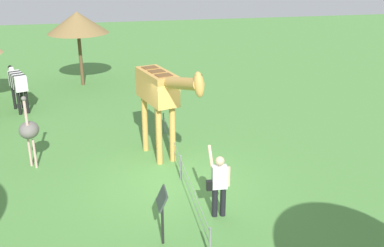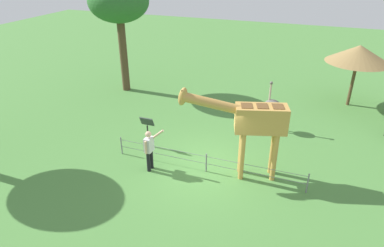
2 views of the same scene
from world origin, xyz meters
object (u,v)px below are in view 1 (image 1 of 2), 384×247
Objects in this scene: ostrich at (29,130)px; shade_hut_aside at (77,23)px; visitor at (219,183)px; zebra at (17,83)px; info_sign at (162,206)px; giraffe at (161,92)px.

shade_hut_aside reaches higher than ostrich.
shade_hut_aside is at bearing -163.89° from visitor.
zebra is 0.52× the size of shade_hut_aside.
shade_hut_aside is 13.35m from info_sign.
ostrich is at bearing -93.00° from giraffe.
shade_hut_aside is (-3.27, 2.33, 1.77)m from zebra.
visitor is at bearing 14.55° from giraffe.
giraffe is at bearing 87.00° from ostrich.
zebra is 5.44m from ostrich.
giraffe is at bearing 41.99° from zebra.
giraffe is 1.61× the size of ostrich.
giraffe is 7.50m from zebra.
giraffe reaches higher than zebra.
giraffe is 2.16× the size of visitor.
zebra is (-8.93, -5.86, 0.26)m from visitor.
giraffe reaches higher than visitor.
info_sign is (13.04, 2.06, -1.98)m from shade_hut_aside.
giraffe is at bearing 16.71° from shade_hut_aside.
giraffe is 3.73m from visitor.
ostrich is 8.85m from shade_hut_aside.
ostrich is at bearing -7.95° from shade_hut_aside.
visitor is 1.69m from info_sign.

